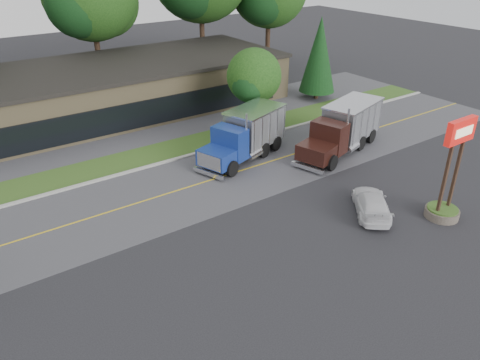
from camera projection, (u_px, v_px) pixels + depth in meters
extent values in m
plane|color=#2C2C31|center=(271.00, 259.00, 23.40)|extent=(140.00, 140.00, 0.00)
cube|color=#55555A|center=(184.00, 189.00, 29.93)|extent=(60.00, 8.00, 0.02)
cube|color=gold|center=(184.00, 189.00, 29.93)|extent=(60.00, 0.12, 0.01)
cube|color=#9E9E99|center=(155.00, 165.00, 32.97)|extent=(60.00, 0.30, 0.12)
cube|color=#32591E|center=(144.00, 157.00, 34.28)|extent=(60.00, 3.40, 0.03)
cube|color=#55555A|center=(118.00, 136.00, 37.91)|extent=(60.00, 7.00, 0.02)
cube|color=#887753|center=(111.00, 90.00, 42.35)|extent=(32.00, 12.00, 4.00)
cylinder|color=#6B6054|center=(442.00, 213.00, 26.83)|extent=(1.90, 1.90, 0.50)
cylinder|color=#32591E|center=(443.00, 209.00, 26.69)|extent=(1.70, 1.70, 0.10)
cube|color=#332116|center=(445.00, 179.00, 25.49)|extent=(0.16, 0.16, 5.00)
cube|color=#332116|center=(455.00, 174.00, 26.00)|extent=(0.16, 0.16, 5.00)
cube|color=red|center=(461.00, 131.00, 24.49)|extent=(2.20, 0.35, 1.30)
cube|color=beige|center=(464.00, 132.00, 24.36)|extent=(1.50, 0.04, 0.50)
cube|color=beige|center=(458.00, 130.00, 24.63)|extent=(1.50, 0.04, 0.50)
cylinder|color=#382619|center=(100.00, 63.00, 48.92)|extent=(0.56, 0.56, 5.12)
sphere|color=#15390F|center=(104.00, 2.00, 47.99)|extent=(7.02, 7.02, 7.02)
sphere|color=black|center=(79.00, 4.00, 44.73)|extent=(6.44, 6.44, 6.44)
cylinder|color=#382619|center=(203.00, 47.00, 54.11)|extent=(0.56, 0.56, 6.00)
cylinder|color=#382619|center=(268.00, 46.00, 57.00)|extent=(0.56, 0.56, 4.89)
cylinder|color=#382619|center=(316.00, 94.00, 46.43)|extent=(0.44, 0.44, 1.00)
cone|color=black|center=(319.00, 55.00, 44.65)|extent=(3.47, 3.47, 7.09)
cylinder|color=#382619|center=(253.00, 115.00, 38.82)|extent=(0.56, 0.56, 2.41)
sphere|color=#15390F|center=(254.00, 76.00, 37.31)|extent=(4.40, 4.40, 4.40)
sphere|color=#15390F|center=(258.00, 79.00, 38.39)|extent=(3.30, 3.30, 3.30)
sphere|color=black|center=(250.00, 83.00, 36.86)|extent=(3.03, 3.03, 3.03)
cube|color=black|center=(245.00, 150.00, 34.00)|extent=(7.25, 3.23, 0.28)
cube|color=navy|center=(217.00, 158.00, 31.49)|extent=(2.38, 2.73, 1.10)
cube|color=navy|center=(230.00, 143.00, 32.23)|extent=(1.96, 2.68, 2.20)
cube|color=black|center=(225.00, 140.00, 31.65)|extent=(0.71, 2.01, 0.90)
cube|color=silver|center=(255.00, 126.00, 34.23)|extent=(4.93, 3.74, 2.50)
cube|color=silver|center=(255.00, 109.00, 33.63)|extent=(5.12, 3.93, 0.12)
cylinder|color=black|center=(206.00, 160.00, 32.47)|extent=(1.15, 0.68, 1.10)
cylinder|color=black|center=(232.00, 169.00, 31.25)|extent=(1.15, 0.68, 1.10)
cylinder|color=black|center=(245.00, 139.00, 35.74)|extent=(1.15, 0.68, 1.10)
cylinder|color=black|center=(270.00, 147.00, 34.52)|extent=(1.15, 0.68, 1.10)
cube|color=black|center=(341.00, 143.00, 35.10)|extent=(8.37, 3.32, 0.28)
cube|color=black|center=(317.00, 152.00, 32.31)|extent=(2.58, 2.77, 1.10)
cube|color=black|center=(329.00, 137.00, 33.18)|extent=(2.08, 2.71, 2.20)
cube|color=black|center=(325.00, 134.00, 32.55)|extent=(0.65, 2.03, 0.90)
cube|color=silver|center=(352.00, 120.00, 35.45)|extent=(5.53, 3.81, 2.50)
cube|color=silver|center=(354.00, 103.00, 34.85)|extent=(5.72, 3.99, 0.12)
cylinder|color=black|center=(303.00, 154.00, 33.33)|extent=(1.15, 0.64, 1.10)
cylinder|color=black|center=(332.00, 163.00, 32.06)|extent=(1.15, 0.64, 1.10)
cylinder|color=black|center=(339.00, 132.00, 37.01)|extent=(1.15, 0.64, 1.10)
cylinder|color=black|center=(366.00, 139.00, 35.73)|extent=(1.15, 0.64, 1.10)
imported|color=silver|center=(372.00, 203.00, 27.04)|extent=(4.20, 4.55, 1.28)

